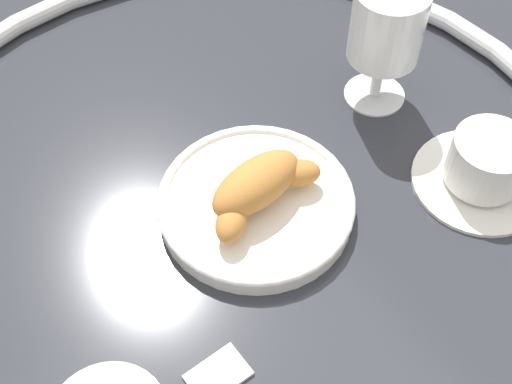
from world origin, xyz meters
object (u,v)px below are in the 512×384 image
pastry_plate (256,203)px  coffee_cup_near (486,167)px  sugar_packet (218,374)px  juice_glass_right (387,28)px  croissant_large (258,187)px

pastry_plate → coffee_cup_near: (-0.21, 0.10, 0.01)m
pastry_plate → sugar_packet: 0.17m
pastry_plate → juice_glass_right: 0.22m
juice_glass_right → sugar_packet: size_ratio=2.80×
croissant_large → coffee_cup_near: 0.23m
pastry_plate → sugar_packet: pastry_plate is taller
pastry_plate → croissant_large: bearing=97.8°
croissant_large → juice_glass_right: bearing=-163.4°
croissant_large → juice_glass_right: (-0.20, -0.06, 0.05)m
juice_glass_right → croissant_large: bearing=16.6°
sugar_packet → juice_glass_right: bearing=-153.7°
pastry_plate → juice_glass_right: (-0.20, -0.06, 0.08)m
coffee_cup_near → juice_glass_right: size_ratio=0.97×
pastry_plate → sugar_packet: bearing=45.0°
croissant_large → coffee_cup_near: (-0.21, 0.10, -0.01)m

